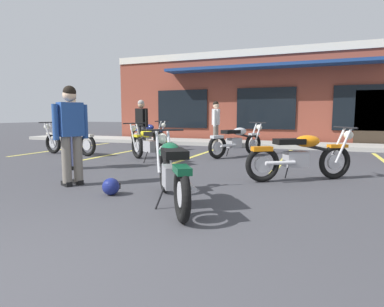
{
  "coord_description": "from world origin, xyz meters",
  "views": [
    {
      "loc": [
        2.1,
        -1.25,
        1.2
      ],
      "look_at": [
        0.12,
        3.77,
        0.55
      ],
      "focal_mm": 30.28,
      "sensor_mm": 36.0,
      "label": 1
    }
  ],
  "objects_px": {
    "helmet_on_pavement": "(111,186)",
    "motorcycle_red_sportbike": "(69,139)",
    "motorcycle_green_cafe_racer": "(237,140)",
    "motorcycle_foreground_classic": "(172,170)",
    "person_in_shorts_foreground": "(72,126)",
    "motorcycle_black_cruiser": "(301,155)",
    "motorcycle_orange_scrambler": "(149,144)",
    "person_near_building": "(142,122)",
    "motorcycle_cream_vintage": "(147,134)",
    "person_in_black_shirt": "(71,130)",
    "person_by_back_row": "(216,122)"
  },
  "relations": [
    {
      "from": "motorcycle_cream_vintage",
      "to": "person_by_back_row",
      "type": "bearing_deg",
      "value": 1.78
    },
    {
      "from": "helmet_on_pavement",
      "to": "motorcycle_cream_vintage",
      "type": "bearing_deg",
      "value": 115.19
    },
    {
      "from": "motorcycle_orange_scrambler",
      "to": "person_in_shorts_foreground",
      "type": "bearing_deg",
      "value": -121.97
    },
    {
      "from": "motorcycle_green_cafe_racer",
      "to": "motorcycle_foreground_classic",
      "type": "bearing_deg",
      "value": -85.79
    },
    {
      "from": "motorcycle_orange_scrambler",
      "to": "motorcycle_foreground_classic",
      "type": "bearing_deg",
      "value": -56.79
    },
    {
      "from": "person_in_black_shirt",
      "to": "person_near_building",
      "type": "relative_size",
      "value": 1.0
    },
    {
      "from": "motorcycle_foreground_classic",
      "to": "motorcycle_red_sportbike",
      "type": "relative_size",
      "value": 0.87
    },
    {
      "from": "person_near_building",
      "to": "helmet_on_pavement",
      "type": "bearing_deg",
      "value": -64.28
    },
    {
      "from": "helmet_on_pavement",
      "to": "motorcycle_red_sportbike",
      "type": "bearing_deg",
      "value": 138.2
    },
    {
      "from": "motorcycle_black_cruiser",
      "to": "motorcycle_orange_scrambler",
      "type": "distance_m",
      "value": 3.92
    },
    {
      "from": "motorcycle_black_cruiser",
      "to": "motorcycle_green_cafe_racer",
      "type": "bearing_deg",
      "value": 123.07
    },
    {
      "from": "motorcycle_black_cruiser",
      "to": "person_in_black_shirt",
      "type": "height_order",
      "value": "person_in_black_shirt"
    },
    {
      "from": "motorcycle_black_cruiser",
      "to": "person_in_black_shirt",
      "type": "relative_size",
      "value": 1.1
    },
    {
      "from": "motorcycle_red_sportbike",
      "to": "helmet_on_pavement",
      "type": "distance_m",
      "value": 5.5
    },
    {
      "from": "motorcycle_red_sportbike",
      "to": "person_near_building",
      "type": "relative_size",
      "value": 1.26
    },
    {
      "from": "person_by_back_row",
      "to": "person_in_black_shirt",
      "type": "bearing_deg",
      "value": -93.63
    },
    {
      "from": "motorcycle_black_cruiser",
      "to": "motorcycle_orange_scrambler",
      "type": "relative_size",
      "value": 1.01
    },
    {
      "from": "motorcycle_foreground_classic",
      "to": "person_near_building",
      "type": "distance_m",
      "value": 6.58
    },
    {
      "from": "person_near_building",
      "to": "motorcycle_cream_vintage",
      "type": "bearing_deg",
      "value": 113.48
    },
    {
      "from": "person_by_back_row",
      "to": "helmet_on_pavement",
      "type": "distance_m",
      "value": 7.16
    },
    {
      "from": "motorcycle_green_cafe_racer",
      "to": "person_by_back_row",
      "type": "bearing_deg",
      "value": 121.99
    },
    {
      "from": "motorcycle_foreground_classic",
      "to": "motorcycle_black_cruiser",
      "type": "bearing_deg",
      "value": 56.77
    },
    {
      "from": "motorcycle_red_sportbike",
      "to": "motorcycle_orange_scrambler",
      "type": "xyz_separation_m",
      "value": [
        2.92,
        -0.36,
        0.0
      ]
    },
    {
      "from": "motorcycle_black_cruiser",
      "to": "motorcycle_orange_scrambler",
      "type": "bearing_deg",
      "value": 163.39
    },
    {
      "from": "motorcycle_cream_vintage",
      "to": "person_in_black_shirt",
      "type": "height_order",
      "value": "person_in_black_shirt"
    },
    {
      "from": "motorcycle_green_cafe_racer",
      "to": "person_by_back_row",
      "type": "distance_m",
      "value": 2.41
    },
    {
      "from": "motorcycle_foreground_classic",
      "to": "helmet_on_pavement",
      "type": "relative_size",
      "value": 7.06
    },
    {
      "from": "motorcycle_green_cafe_racer",
      "to": "person_near_building",
      "type": "xyz_separation_m",
      "value": [
        -3.25,
        0.24,
        0.49
      ]
    },
    {
      "from": "motorcycle_foreground_classic",
      "to": "person_by_back_row",
      "type": "xyz_separation_m",
      "value": [
        -1.64,
        7.23,
        0.49
      ]
    },
    {
      "from": "motorcycle_orange_scrambler",
      "to": "person_by_back_row",
      "type": "xyz_separation_m",
      "value": [
        0.61,
        3.8,
        0.49
      ]
    },
    {
      "from": "motorcycle_foreground_classic",
      "to": "person_near_building",
      "type": "relative_size",
      "value": 1.1
    },
    {
      "from": "person_in_shorts_foreground",
      "to": "helmet_on_pavement",
      "type": "height_order",
      "value": "person_in_shorts_foreground"
    },
    {
      "from": "motorcycle_black_cruiser",
      "to": "motorcycle_orange_scrambler",
      "type": "xyz_separation_m",
      "value": [
        -3.76,
        1.12,
        0.0
      ]
    },
    {
      "from": "motorcycle_red_sportbike",
      "to": "motorcycle_black_cruiser",
      "type": "relative_size",
      "value": 1.14
    },
    {
      "from": "motorcycle_foreground_classic",
      "to": "motorcycle_cream_vintage",
      "type": "relative_size",
      "value": 0.93
    },
    {
      "from": "motorcycle_green_cafe_racer",
      "to": "person_by_back_row",
      "type": "relative_size",
      "value": 1.12
    },
    {
      "from": "person_in_shorts_foreground",
      "to": "person_by_back_row",
      "type": "bearing_deg",
      "value": 73.33
    },
    {
      "from": "motorcycle_foreground_classic",
      "to": "person_in_shorts_foreground",
      "type": "relative_size",
      "value": 1.1
    },
    {
      "from": "motorcycle_foreground_classic",
      "to": "person_in_black_shirt",
      "type": "xyz_separation_m",
      "value": [
        -2.06,
        0.45,
        0.49
      ]
    },
    {
      "from": "person_in_shorts_foreground",
      "to": "person_near_building",
      "type": "relative_size",
      "value": 1.0
    },
    {
      "from": "motorcycle_black_cruiser",
      "to": "motorcycle_green_cafe_racer",
      "type": "relative_size",
      "value": 0.98
    },
    {
      "from": "motorcycle_black_cruiser",
      "to": "motorcycle_green_cafe_racer",
      "type": "xyz_separation_m",
      "value": [
        -1.9,
        2.91,
        0.0
      ]
    },
    {
      "from": "motorcycle_red_sportbike",
      "to": "person_by_back_row",
      "type": "height_order",
      "value": "person_by_back_row"
    },
    {
      "from": "motorcycle_black_cruiser",
      "to": "motorcycle_green_cafe_racer",
      "type": "distance_m",
      "value": 3.48
    },
    {
      "from": "person_in_shorts_foreground",
      "to": "motorcycle_black_cruiser",
      "type": "bearing_deg",
      "value": 5.95
    },
    {
      "from": "motorcycle_foreground_classic",
      "to": "motorcycle_red_sportbike",
      "type": "xyz_separation_m",
      "value": [
        -5.16,
        3.8,
        0.0
      ]
    },
    {
      "from": "helmet_on_pavement",
      "to": "motorcycle_foreground_classic",
      "type": "bearing_deg",
      "value": -7.22
    },
    {
      "from": "motorcycle_orange_scrambler",
      "to": "helmet_on_pavement",
      "type": "relative_size",
      "value": 7.02
    },
    {
      "from": "motorcycle_orange_scrambler",
      "to": "person_in_shorts_foreground",
      "type": "relative_size",
      "value": 1.09
    },
    {
      "from": "motorcycle_orange_scrambler",
      "to": "person_in_shorts_foreground",
      "type": "height_order",
      "value": "person_in_shorts_foreground"
    }
  ]
}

